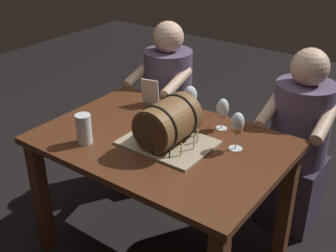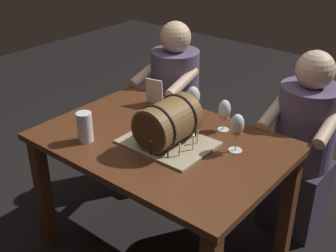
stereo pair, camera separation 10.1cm
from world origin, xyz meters
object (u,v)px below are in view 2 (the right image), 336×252
at_px(beer_pint, 85,128).
at_px(person_seated_right, 302,151).
at_px(wine_glass_rose, 224,111).
at_px(menu_card, 154,92).
at_px(barrel_cake, 168,124).
at_px(wine_glass_amber, 237,126).
at_px(dining_table, 162,159).
at_px(person_seated_left, 175,108).
at_px(wine_glass_red, 193,98).

distance_m(beer_pint, person_seated_right, 1.27).
distance_m(wine_glass_rose, menu_card, 0.51).
distance_m(barrel_cake, wine_glass_amber, 0.34).
xyz_separation_m(wine_glass_rose, menu_card, (-0.51, 0.02, -0.03)).
height_order(wine_glass_amber, person_seated_right, person_seated_right).
height_order(dining_table, person_seated_left, person_seated_left).
height_order(barrel_cake, menu_card, barrel_cake).
bearing_deg(beer_pint, barrel_cake, 34.85).
bearing_deg(barrel_cake, beer_pint, -145.15).
bearing_deg(wine_glass_amber, wine_glass_red, 157.71).
height_order(wine_glass_red, wine_glass_amber, wine_glass_amber).
relative_size(wine_glass_rose, menu_card, 1.10).
bearing_deg(person_seated_right, wine_glass_red, -140.49).
bearing_deg(wine_glass_rose, person_seated_right, 55.37).
distance_m(wine_glass_rose, person_seated_right, 0.61).
bearing_deg(wine_glass_red, barrel_cake, -76.39).
xyz_separation_m(wine_glass_amber, wine_glass_rose, (-0.16, 0.15, -0.02)).
distance_m(wine_glass_rose, person_seated_left, 0.86).
xyz_separation_m(wine_glass_red, wine_glass_rose, (0.21, -0.01, -0.01)).
xyz_separation_m(wine_glass_rose, person_seated_right, (0.29, 0.42, -0.33)).
xyz_separation_m(dining_table, person_seated_right, (0.48, 0.71, -0.10)).
height_order(wine_glass_red, menu_card, wine_glass_red).
relative_size(dining_table, wine_glass_amber, 6.36).
distance_m(wine_glass_red, wine_glass_amber, 0.41).
height_order(person_seated_left, person_seated_right, person_seated_left).
bearing_deg(wine_glass_red, person_seated_right, 39.51).
relative_size(barrel_cake, person_seated_left, 0.38).
bearing_deg(beer_pint, person_seated_left, 100.80).
bearing_deg(person_seated_left, beer_pint, -79.20).
xyz_separation_m(dining_table, barrel_cake, (0.05, -0.01, 0.23)).
bearing_deg(wine_glass_amber, beer_pint, -148.56).
bearing_deg(beer_pint, wine_glass_red, 63.72).
distance_m(barrel_cake, wine_glass_rose, 0.33).
bearing_deg(wine_glass_amber, dining_table, -158.32).
xyz_separation_m(wine_glass_red, beer_pint, (-0.27, -0.55, -0.06)).
height_order(barrel_cake, beer_pint, barrel_cake).
bearing_deg(person_seated_left, dining_table, -55.95).
height_order(beer_pint, person_seated_right, person_seated_right).
height_order(barrel_cake, person_seated_left, person_seated_left).
bearing_deg(barrel_cake, person_seated_right, 59.40).
distance_m(dining_table, wine_glass_rose, 0.41).
bearing_deg(wine_glass_amber, person_seated_left, 145.65).
distance_m(wine_glass_red, person_seated_right, 0.74).
distance_m(wine_glass_amber, wine_glass_rose, 0.22).
xyz_separation_m(barrel_cake, wine_glass_amber, (0.30, 0.15, 0.02)).
bearing_deg(wine_glass_red, person_seated_left, 137.72).
xyz_separation_m(wine_glass_amber, person_seated_right, (0.13, 0.57, -0.35)).
height_order(wine_glass_amber, person_seated_left, person_seated_left).
bearing_deg(menu_card, dining_table, -56.04).
bearing_deg(person_seated_right, dining_table, -124.07).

